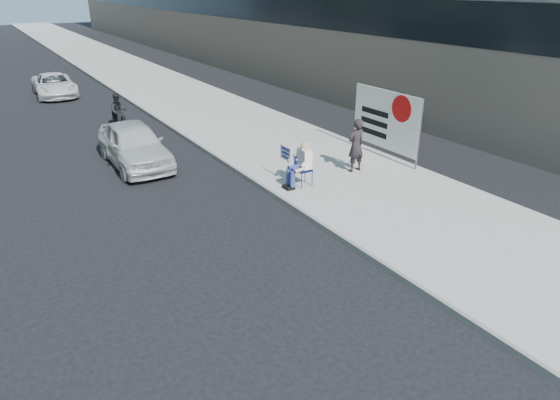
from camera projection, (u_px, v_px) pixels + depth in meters
ground at (374, 327)px, 8.65m from camera, size 160.00×160.00×0.00m
near_sidewalk at (177, 95)px, 26.17m from camera, size 5.00×120.00×0.15m
seated_protester at (300, 162)px, 14.01m from camera, size 0.83×1.12×1.31m
pedestrian_woman at (356, 145)px, 15.11m from camera, size 0.62×0.43×1.64m
protest_banner at (385, 120)px, 16.24m from camera, size 0.08×3.06×2.20m
white_sedan_near at (134, 144)px, 16.11m from camera, size 1.68×4.12×1.40m
white_sedan_far at (54, 85)px, 26.15m from camera, size 2.06×4.24×1.16m
motorcycle at (119, 113)px, 20.27m from camera, size 0.74×2.05×1.42m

